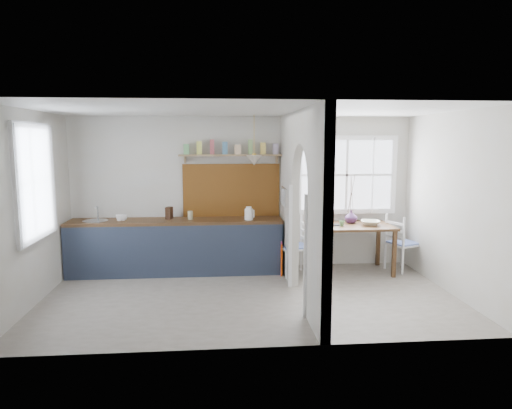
{
  "coord_description": "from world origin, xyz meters",
  "views": [
    {
      "loc": [
        -0.45,
        -6.19,
        2.19
      ],
      "look_at": [
        0.1,
        0.2,
        1.29
      ],
      "focal_mm": 32.0,
      "sensor_mm": 36.0,
      "label": 1
    }
  ],
  "objects": [
    {
      "name": "dining_table",
      "position": [
        1.79,
        1.11,
        0.4
      ],
      "size": [
        1.29,
        0.86,
        0.8
      ],
      "primitive_type": null,
      "rotation": [
        0.0,
        0.0,
        -0.0
      ],
      "color": "#4F341C",
      "rests_on": "floor"
    },
    {
      "name": "counter",
      "position": [
        -1.13,
        1.33,
        0.46
      ],
      "size": [
        3.5,
        0.6,
        0.9
      ],
      "color": "#4F341C",
      "rests_on": "floor"
    },
    {
      "name": "vase",
      "position": [
        1.81,
        1.27,
        0.91
      ],
      "size": [
        0.22,
        0.22,
        0.22
      ],
      "primitive_type": "imported",
      "rotation": [
        0.0,
        0.0,
        0.04
      ],
      "color": "#472756",
      "rests_on": "dining_table"
    },
    {
      "name": "mug_b",
      "position": [
        -1.98,
        1.29,
        0.95
      ],
      "size": [
        0.16,
        0.16,
        0.1
      ],
      "primitive_type": "imported",
      "rotation": [
        0.0,
        0.0,
        -0.33
      ],
      "color": "white",
      "rests_on": "counter"
    },
    {
      "name": "walls",
      "position": [
        0.0,
        0.0,
        1.3
      ],
      "size": [
        5.81,
        3.21,
        2.6
      ],
      "color": "silver",
      "rests_on": "floor"
    },
    {
      "name": "ceiling",
      "position": [
        0.0,
        0.0,
        2.6
      ],
      "size": [
        5.8,
        3.2,
        0.01
      ],
      "primitive_type": "cube",
      "color": "silver",
      "rests_on": "walls"
    },
    {
      "name": "backsplash",
      "position": [
        -0.2,
        1.58,
        1.35
      ],
      "size": [
        1.65,
        0.03,
        0.9
      ],
      "primitive_type": "cube",
      "color": "brown",
      "rests_on": "walls"
    },
    {
      "name": "floor",
      "position": [
        0.0,
        0.0,
        0.0
      ],
      "size": [
        5.8,
        3.2,
        0.01
      ],
      "primitive_type": "cube",
      "color": "gray",
      "rests_on": "ground"
    },
    {
      "name": "kitchen_window",
      "position": [
        -2.87,
        0.0,
        1.65
      ],
      "size": [
        0.1,
        1.16,
        1.5
      ],
      "primitive_type": null,
      "color": "white",
      "rests_on": "walls"
    },
    {
      "name": "sink",
      "position": [
        -2.43,
        1.3,
        0.89
      ],
      "size": [
        0.4,
        0.4,
        0.02
      ],
      "primitive_type": "cylinder",
      "color": "silver",
      "rests_on": "counter"
    },
    {
      "name": "towel_orange",
      "position": [
        0.58,
        0.94,
        0.25
      ],
      "size": [
        0.02,
        0.03,
        0.56
      ],
      "primitive_type": "cube",
      "color": "#D44004",
      "rests_on": "counter"
    },
    {
      "name": "partition",
      "position": [
        0.7,
        0.06,
        1.45
      ],
      "size": [
        0.12,
        3.2,
        2.6
      ],
      "color": "silver",
      "rests_on": "floor"
    },
    {
      "name": "pendant_lamp",
      "position": [
        0.15,
        1.15,
        1.88
      ],
      "size": [
        0.26,
        0.26,
        0.16
      ],
      "primitive_type": "cone",
      "color": "beige",
      "rests_on": "ceiling"
    },
    {
      "name": "kettle",
      "position": [
        0.06,
        1.19,
        1.01
      ],
      "size": [
        0.22,
        0.2,
        0.22
      ],
      "primitive_type": null,
      "rotation": [
        0.0,
        0.0,
        -0.33
      ],
      "color": "white",
      "rests_on": "counter"
    },
    {
      "name": "knife_block",
      "position": [
        -1.25,
        1.38,
        1.0
      ],
      "size": [
        0.12,
        0.15,
        0.2
      ],
      "primitive_type": "cube",
      "rotation": [
        0.0,
        0.0,
        -0.29
      ],
      "color": "black",
      "rests_on": "counter"
    },
    {
      "name": "utensil_rail",
      "position": [
        0.61,
        0.9,
        1.45
      ],
      "size": [
        0.02,
        0.5,
        0.02
      ],
      "primitive_type": "cylinder",
      "rotation": [
        1.57,
        0.0,
        0.0
      ],
      "color": "silver",
      "rests_on": "partition"
    },
    {
      "name": "mug_a",
      "position": [
        -2.04,
        1.27,
        0.95
      ],
      "size": [
        0.12,
        0.12,
        0.1
      ],
      "primitive_type": "imported",
      "rotation": [
        0.0,
        0.0,
        -0.14
      ],
      "color": "white",
      "rests_on": "counter"
    },
    {
      "name": "nook_window",
      "position": [
        1.8,
        1.56,
        1.6
      ],
      "size": [
        1.76,
        0.1,
        1.3
      ],
      "primitive_type": null,
      "color": "white",
      "rests_on": "walls"
    },
    {
      "name": "chair_left",
      "position": [
        0.8,
        1.05,
        0.48
      ],
      "size": [
        0.5,
        0.5,
        0.95
      ],
      "primitive_type": null,
      "rotation": [
        0.0,
        0.0,
        -1.4
      ],
      "color": "white",
      "rests_on": "floor"
    },
    {
      "name": "jar",
      "position": [
        -0.9,
        1.31,
        0.97
      ],
      "size": [
        0.1,
        0.1,
        0.14
      ],
      "primitive_type": "cylinder",
      "rotation": [
        0.0,
        0.0,
        0.14
      ],
      "color": "tan",
      "rests_on": "counter"
    },
    {
      "name": "bowl",
      "position": [
        2.08,
        1.05,
        0.84
      ],
      "size": [
        0.37,
        0.37,
        0.08
      ],
      "primitive_type": "imported",
      "rotation": [
        0.0,
        0.0,
        -0.23
      ],
      "color": "#EDEBCD",
      "rests_on": "dining_table"
    },
    {
      "name": "table_cup",
      "position": [
        1.58,
        1.01,
        0.85
      ],
      "size": [
        0.12,
        0.12,
        0.08
      ],
      "primitive_type": "imported",
      "rotation": [
        0.0,
        0.0,
        0.42
      ],
      "color": "#639B5F",
      "rests_on": "dining_table"
    },
    {
      "name": "shelf",
      "position": [
        -0.2,
        1.49,
        2.01
      ],
      "size": [
        1.75,
        0.2,
        0.21
      ],
      "color": "#9A7651",
      "rests_on": "walls"
    },
    {
      "name": "chair_right",
      "position": [
        2.68,
        1.12,
        0.48
      ],
      "size": [
        0.57,
        0.57,
        0.96
      ],
      "primitive_type": null,
      "rotation": [
        0.0,
        0.0,
        1.97
      ],
      "color": "white",
      "rests_on": "floor"
    },
    {
      "name": "plate",
      "position": [
        1.5,
        1.09,
        0.81
      ],
      "size": [
        0.19,
        0.19,
        0.01
      ],
      "primitive_type": "cylinder",
      "rotation": [
        0.0,
        0.0,
        0.24
      ],
      "color": "black",
      "rests_on": "dining_table"
    },
    {
      "name": "towel_magenta",
      "position": [
        0.58,
        0.97,
        0.28
      ],
      "size": [
        0.02,
        0.03,
        0.59
      ],
      "primitive_type": "cube",
      "color": "#AB2B65",
      "rests_on": "counter"
    }
  ]
}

